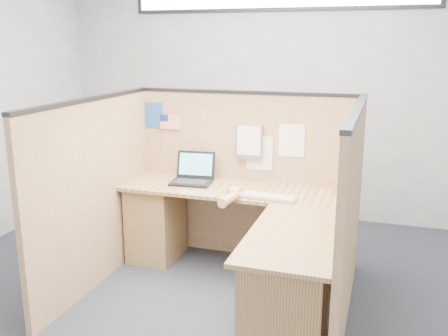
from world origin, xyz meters
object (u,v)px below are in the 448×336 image
(l_desk, at_px, (242,245))
(mouse, at_px, (235,193))
(laptop, at_px, (194,175))
(keyboard, at_px, (268,197))

(l_desk, xyz_separation_m, mouse, (-0.12, 0.19, 0.36))
(l_desk, relative_size, laptop, 5.23)
(laptop, xyz_separation_m, keyboard, (0.75, -0.29, -0.05))
(laptop, height_order, mouse, laptop)
(l_desk, distance_m, laptop, 0.86)
(laptop, bearing_deg, l_desk, -44.67)
(laptop, distance_m, mouse, 0.56)
(keyboard, relative_size, mouse, 4.11)
(mouse, bearing_deg, l_desk, -57.22)
(laptop, bearing_deg, mouse, -37.39)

